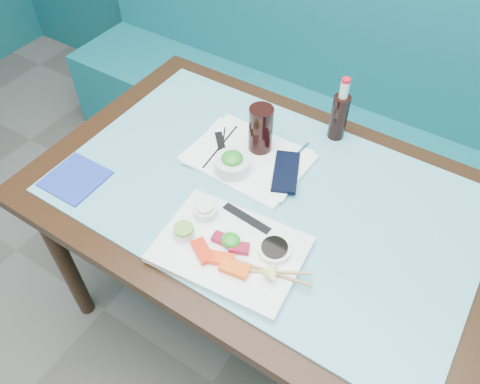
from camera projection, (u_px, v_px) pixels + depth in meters
The scene contains 34 objects.
booth_bench at pixel (356, 134), 2.15m from camera, with size 3.00×0.56×1.17m.
dining_table at pixel (265, 212), 1.46m from camera, with size 1.40×0.90×0.75m.
glass_top at pixel (267, 193), 1.39m from camera, with size 1.22×0.76×0.01m, color #5AA6B4.
sashimi_plate at pixel (230, 249), 1.24m from camera, with size 0.38×0.27×0.02m, color white.
salmon_left at pixel (202, 251), 1.21m from camera, with size 0.07×0.04×0.02m, color red.
salmon_mid at pixel (219, 259), 1.20m from camera, with size 0.07×0.04×0.02m, color #FF370A.
salmon_right at pixel (235, 269), 1.18m from camera, with size 0.07×0.04×0.02m, color #FF500A.
tuna_left at pixel (222, 239), 1.24m from camera, with size 0.05×0.03×0.02m, color maroon.
tuna_right at pixel (239, 248), 1.22m from camera, with size 0.05×0.03×0.02m, color maroon.
seaweed_garnish at pixel (231, 240), 1.23m from camera, with size 0.05×0.05×0.03m, color #248B20.
ramekin_wasabi at pixel (184, 233), 1.25m from camera, with size 0.06×0.06×0.02m, color white.
wasabi_fill at pixel (183, 229), 1.24m from camera, with size 0.05×0.05×0.01m, color #68A334.
ramekin_ginger at pixel (205, 211), 1.30m from camera, with size 0.06×0.06×0.03m, color silver.
ginger_fill at pixel (205, 207), 1.28m from camera, with size 0.05×0.05×0.01m, color beige.
soy_dish at pixel (274, 250), 1.22m from camera, with size 0.09×0.09×0.02m, color white.
soy_fill at pixel (275, 247), 1.21m from camera, with size 0.07×0.07×0.01m, color black.
lemon_wedge at pixel (272, 277), 1.15m from camera, with size 0.04×0.04×0.04m, color #F8FF78.
chopstick_sleeve at pixel (247, 218), 1.30m from camera, with size 0.15×0.02×0.00m, color black.
wooden_chopstick_a at pixel (263, 270), 1.18m from camera, with size 0.01×0.01×0.26m, color #A07B4B.
wooden_chopstick_b at pixel (267, 271), 1.18m from camera, with size 0.01×0.01×0.23m, color tan.
serving_tray at pixel (248, 158), 1.48m from camera, with size 0.36×0.27×0.01m, color white.
paper_placemat at pixel (248, 156), 1.47m from camera, with size 0.35×0.25×0.00m, color white.
seaweed_bowl at pixel (232, 165), 1.42m from camera, with size 0.11×0.11×0.04m, color silver.
seaweed_salad at pixel (232, 158), 1.40m from camera, with size 0.07×0.07×0.03m, color #228D20.
cola_glass at pixel (261, 129), 1.44m from camera, with size 0.08×0.08×0.16m, color black.
navy_pouch at pixel (286, 172), 1.42m from camera, with size 0.07×0.17×0.01m, color black.
fork at pixel (300, 151), 1.48m from camera, with size 0.01×0.01×0.09m, color white.
black_chopstick_a at pixel (220, 146), 1.50m from camera, with size 0.01×0.01×0.22m, color black.
black_chopstick_b at pixel (223, 147), 1.50m from camera, with size 0.01×0.01×0.20m, color black.
tray_sleeve at pixel (221, 147), 1.50m from camera, with size 0.02×0.15×0.00m, color black.
cola_bottle_body at pixel (339, 117), 1.50m from camera, with size 0.06×0.06×0.16m, color black.
cola_bottle_neck at pixel (344, 90), 1.42m from camera, with size 0.03×0.03×0.06m, color silver.
cola_bottle_cap at pixel (346, 80), 1.40m from camera, with size 0.03×0.03×0.01m, color red.
blue_napkin at pixel (75, 179), 1.42m from camera, with size 0.17×0.17×0.01m, color #1B3199.
Camera 1 is at (0.44, 0.63, 1.79)m, focal length 35.00 mm.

